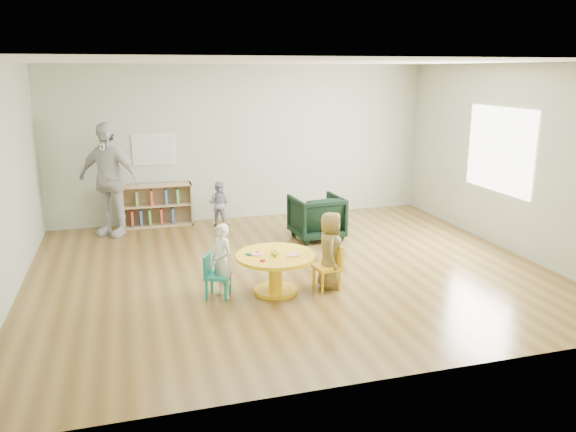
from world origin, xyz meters
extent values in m
plane|color=brown|center=(0.00, 0.00, 0.00)|extent=(7.00, 7.00, 0.00)
cube|color=white|center=(0.00, 0.00, 2.75)|extent=(7.00, 6.00, 0.10)
cube|color=#9FA88F|center=(0.00, 3.00, 1.40)|extent=(7.00, 0.10, 2.80)
cube|color=#9FA88F|center=(0.00, -3.00, 1.40)|extent=(7.00, 0.10, 2.80)
cube|color=#9FA88F|center=(-3.50, 0.00, 1.40)|extent=(0.10, 6.00, 2.80)
cube|color=#9FA88F|center=(3.50, 0.00, 1.40)|extent=(0.10, 6.00, 2.80)
cube|color=silver|center=(3.48, 0.30, 1.50)|extent=(0.02, 1.60, 1.30)
cylinder|color=yellow|center=(-0.39, -0.74, 0.23)|extent=(0.18, 0.18, 0.45)
cylinder|color=yellow|center=(-0.39, -0.74, 0.02)|extent=(0.55, 0.55, 0.04)
cylinder|color=yellow|center=(-0.39, -0.74, 0.47)|extent=(0.99, 0.99, 0.04)
cylinder|color=pink|center=(-0.61, -0.68, 0.50)|extent=(0.15, 0.15, 0.01)
cylinder|color=pink|center=(-0.19, -0.83, 0.50)|extent=(0.17, 0.17, 0.01)
cylinder|color=yellow|center=(-0.41, -0.76, 0.52)|extent=(0.08, 0.13, 0.04)
cylinder|color=#11651F|center=(-0.43, -0.84, 0.52)|extent=(0.04, 0.05, 0.02)
cylinder|color=#11651F|center=(-0.38, -0.68, 0.52)|extent=(0.04, 0.05, 0.02)
cube|color=red|center=(-0.60, -0.95, 0.50)|extent=(0.07, 0.07, 0.02)
cube|color=orange|center=(-0.36, -0.71, 0.50)|extent=(0.06, 0.05, 0.02)
cube|color=#1935BC|center=(-0.72, -0.67, 0.50)|extent=(0.07, 0.07, 0.02)
cube|color=#11651F|center=(-0.70, -0.69, 0.50)|extent=(0.07, 0.07, 0.02)
cube|color=red|center=(-0.59, -0.64, 0.50)|extent=(0.06, 0.06, 0.02)
cube|color=#198C78|center=(-1.10, -0.70, 0.27)|extent=(0.39, 0.39, 0.04)
cube|color=#198C78|center=(-1.22, -0.65, 0.42)|extent=(0.15, 0.28, 0.25)
cylinder|color=#198C78|center=(-1.16, -0.55, 0.13)|extent=(0.04, 0.04, 0.25)
cylinder|color=#198C78|center=(-1.25, -0.76, 0.13)|extent=(0.04, 0.04, 0.25)
cylinder|color=#198C78|center=(-0.95, -0.64, 0.13)|extent=(0.04, 0.04, 0.25)
cylinder|color=#198C78|center=(-1.04, -0.86, 0.13)|extent=(0.04, 0.04, 0.25)
cube|color=yellow|center=(0.26, -0.81, 0.29)|extent=(0.35, 0.35, 0.04)
cube|color=yellow|center=(0.40, -0.79, 0.44)|extent=(0.07, 0.31, 0.27)
cylinder|color=yellow|center=(0.40, -0.92, 0.13)|extent=(0.04, 0.04, 0.27)
cylinder|color=yellow|center=(0.37, -0.67, 0.13)|extent=(0.04, 0.04, 0.27)
cylinder|color=yellow|center=(0.16, -0.95, 0.13)|extent=(0.04, 0.04, 0.27)
cylinder|color=yellow|center=(0.13, -0.71, 0.13)|extent=(0.04, 0.04, 0.27)
cube|color=tan|center=(-2.19, 2.83, 0.38)|extent=(0.03, 0.30, 0.75)
cube|color=tan|center=(-1.01, 2.83, 0.38)|extent=(0.03, 0.30, 0.75)
cube|color=tan|center=(-1.60, 2.83, 0.01)|extent=(1.20, 0.30, 0.03)
cube|color=tan|center=(-1.60, 2.83, 0.73)|extent=(1.20, 0.30, 0.03)
cube|color=tan|center=(-1.60, 2.83, 0.38)|extent=(1.14, 0.28, 0.03)
cube|color=tan|center=(-1.60, 2.97, 0.38)|extent=(1.20, 0.02, 0.75)
cube|color=#C94535|center=(-2.05, 2.81, 0.18)|extent=(0.04, 0.18, 0.26)
cube|color=#366BBD|center=(-1.90, 2.81, 0.18)|extent=(0.04, 0.18, 0.26)
cube|color=#5FAB4F|center=(-1.75, 2.81, 0.18)|extent=(0.04, 0.18, 0.26)
cube|color=#C94535|center=(-1.55, 2.81, 0.18)|extent=(0.04, 0.18, 0.26)
cube|color=#366BBD|center=(-1.35, 2.81, 0.18)|extent=(0.04, 0.18, 0.26)
cube|color=#5FAB4F|center=(-1.95, 2.81, 0.53)|extent=(0.04, 0.18, 0.26)
cube|color=#C94535|center=(-1.70, 2.81, 0.53)|extent=(0.04, 0.18, 0.26)
cube|color=#366BBD|center=(-1.45, 2.81, 0.53)|extent=(0.04, 0.18, 0.26)
cube|color=#5FAB4F|center=(-1.25, 2.81, 0.53)|extent=(0.04, 0.18, 0.26)
cube|color=white|center=(-1.60, 2.98, 1.35)|extent=(0.74, 0.01, 0.54)
cube|color=#FB343F|center=(-1.60, 2.98, 1.35)|extent=(0.70, 0.00, 0.50)
imported|color=black|center=(0.86, 1.32, 0.36)|extent=(0.82, 0.84, 0.72)
imported|color=white|center=(-1.05, -0.71, 0.46)|extent=(0.34, 0.40, 0.93)
imported|color=gold|center=(0.33, -0.76, 0.49)|extent=(0.45, 0.56, 0.99)
imported|color=#1B1F45|center=(-0.56, 2.53, 0.40)|extent=(0.49, 0.46, 0.80)
imported|color=silver|center=(-2.38, 2.48, 0.95)|extent=(1.18, 1.00, 1.89)
camera|label=1|loc=(-2.06, -7.10, 2.70)|focal=35.00mm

